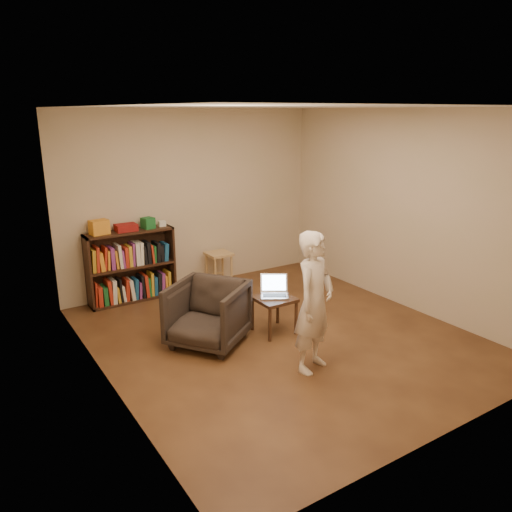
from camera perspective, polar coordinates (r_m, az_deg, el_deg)
floor at (r=5.97m, az=2.71°, el=-9.16°), size 4.50×4.50×0.00m
ceiling at (r=5.39m, az=3.09°, el=16.66°), size 4.50×4.50×0.00m
wall_back at (r=7.44m, az=-7.29°, el=6.39°), size 4.00×0.00×4.00m
wall_left at (r=4.70m, az=-17.39°, el=-0.07°), size 0.00×4.50×4.50m
wall_right at (r=6.87m, az=16.64°, el=5.02°), size 0.00×4.50×4.50m
bookshelf at (r=7.13m, az=-14.07°, el=-1.55°), size 1.20×0.30×1.00m
box_yellow at (r=6.85m, az=-17.48°, el=3.16°), size 0.25×0.20×0.19m
red_cloth at (r=6.96m, az=-14.64°, el=3.17°), size 0.28×0.21×0.09m
box_green at (r=7.03m, az=-12.25°, el=3.70°), size 0.18×0.18×0.15m
box_white at (r=7.13m, az=-10.70°, el=3.67°), size 0.10×0.10×0.08m
stool at (r=7.54m, az=-4.27°, el=-0.34°), size 0.35×0.35×0.51m
armchair at (r=5.67m, az=-5.54°, el=-6.61°), size 1.10×1.10×0.73m
side_table at (r=5.94m, az=2.09°, el=-5.40°), size 0.43×0.43×0.44m
laptop at (r=5.97m, az=2.10°, el=-3.96°), size 0.45×0.46×0.22m
person at (r=5.02m, az=6.67°, el=-5.27°), size 0.62×0.52×1.45m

